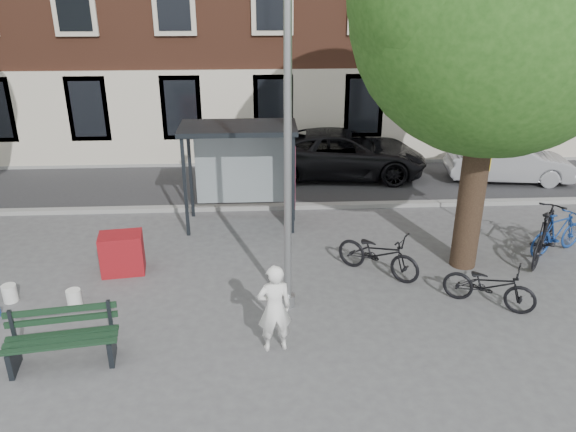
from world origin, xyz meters
The scene contains 18 objects.
ground centered at (0.00, 0.00, 0.00)m, with size 90.00×90.00×0.00m, color #4C4C4F.
road centered at (0.00, 7.00, 0.01)m, with size 40.00×4.00×0.01m, color #28282B.
curb_near centered at (0.00, 5.00, 0.06)m, with size 40.00×0.25×0.12m, color gray.
curb_far centered at (0.00, 9.00, 0.06)m, with size 40.00×0.25×0.12m, color gray.
lamppost centered at (0.00, 0.00, 2.78)m, with size 0.28×0.35×6.11m.
bus_shelter centered at (-0.61, 4.11, 1.92)m, with size 2.85×1.45×2.62m.
painter centered at (-0.30, -1.35, 0.81)m, with size 0.59×0.39×1.62m, color white.
bench centered at (-3.81, -1.54, 0.43)m, with size 1.86×0.84×0.93m.
bike_a centered at (2.00, 1.17, 0.50)m, with size 0.67×1.91×1.00m, color black.
bike_b centered at (6.33, 1.96, 0.51)m, with size 0.48×1.68×1.01m, color navy.
bike_c centered at (3.89, -0.21, 0.46)m, with size 0.61×1.76×0.92m, color black.
bike_d centered at (5.87, 1.66, 0.63)m, with size 0.59×2.09×1.26m, color black.
car_dark centered at (2.19, 7.77, 0.73)m, with size 2.43×5.27×1.47m, color black.
car_silver centered at (7.28, 6.91, 0.62)m, with size 1.32×3.79×1.25m, color #999AA0.
red_stand centered at (-3.50, 1.56, 0.45)m, with size 0.90×0.60×0.90m, color maroon.
bucket_a centered at (-4.16, 0.20, 0.18)m, with size 0.28×0.28×0.36m, color white.
bucket_b centered at (-5.49, 0.46, 0.18)m, with size 0.28×0.28×0.36m, color white.
notice_sign centered at (5.03, 3.47, 1.42)m, with size 0.34×0.08×1.95m.
Camera 1 is at (-0.50, -9.41, 5.96)m, focal length 35.00 mm.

